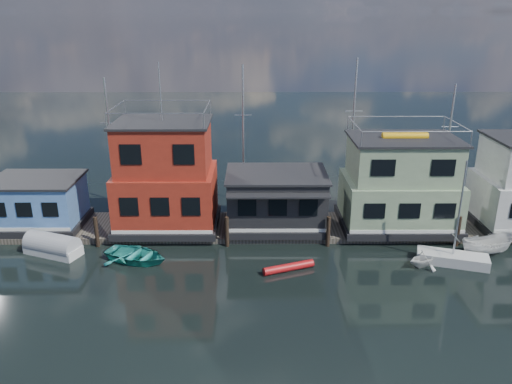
{
  "coord_description": "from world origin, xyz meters",
  "views": [
    {
      "loc": [
        -2.14,
        -22.22,
        15.41
      ],
      "look_at": [
        -1.98,
        12.0,
        3.0
      ],
      "focal_mm": 35.0,
      "sensor_mm": 36.0,
      "label": 1
    }
  ],
  "objects_px": {
    "day_sailer": "(453,258)",
    "houseboat_dark": "(276,200)",
    "houseboat_blue": "(38,203)",
    "red_kayak": "(289,267)",
    "houseboat_green": "(400,185)",
    "dinghy_teal": "(136,255)",
    "tarp_runabout": "(53,246)",
    "motorboat": "(488,245)",
    "dinghy_white": "(423,258)",
    "houseboat_red": "(166,178)"
  },
  "relations": [
    {
      "from": "houseboat_blue",
      "to": "dinghy_white",
      "type": "height_order",
      "value": "houseboat_blue"
    },
    {
      "from": "houseboat_red",
      "to": "dinghy_teal",
      "type": "relative_size",
      "value": 2.76
    },
    {
      "from": "motorboat",
      "to": "tarp_runabout",
      "type": "relative_size",
      "value": 0.94
    },
    {
      "from": "houseboat_green",
      "to": "dinghy_white",
      "type": "bearing_deg",
      "value": -88.25
    },
    {
      "from": "dinghy_teal",
      "to": "tarp_runabout",
      "type": "distance_m",
      "value": 5.94
    },
    {
      "from": "dinghy_white",
      "to": "dinghy_teal",
      "type": "xyz_separation_m",
      "value": [
        -18.51,
        0.78,
        -0.13
      ]
    },
    {
      "from": "houseboat_blue",
      "to": "red_kayak",
      "type": "relative_size",
      "value": 1.9
    },
    {
      "from": "houseboat_green",
      "to": "dinghy_white",
      "type": "relative_size",
      "value": 3.85
    },
    {
      "from": "houseboat_blue",
      "to": "tarp_runabout",
      "type": "height_order",
      "value": "houseboat_blue"
    },
    {
      "from": "houseboat_blue",
      "to": "red_kayak",
      "type": "distance_m",
      "value": 19.23
    },
    {
      "from": "houseboat_red",
      "to": "red_kayak",
      "type": "bearing_deg",
      "value": -36.57
    },
    {
      "from": "houseboat_green",
      "to": "motorboat",
      "type": "xyz_separation_m",
      "value": [
        4.96,
        -4.32,
        -2.8
      ]
    },
    {
      "from": "day_sailer",
      "to": "tarp_runabout",
      "type": "distance_m",
      "value": 26.44
    },
    {
      "from": "houseboat_green",
      "to": "dinghy_teal",
      "type": "distance_m",
      "value": 19.26
    },
    {
      "from": "dinghy_white",
      "to": "houseboat_dark",
      "type": "bearing_deg",
      "value": 31.28
    },
    {
      "from": "red_kayak",
      "to": "houseboat_blue",
      "type": "bearing_deg",
      "value": 139.94
    },
    {
      "from": "day_sailer",
      "to": "houseboat_red",
      "type": "bearing_deg",
      "value": -178.42
    },
    {
      "from": "houseboat_green",
      "to": "dinghy_white",
      "type": "height_order",
      "value": "houseboat_green"
    },
    {
      "from": "day_sailer",
      "to": "motorboat",
      "type": "bearing_deg",
      "value": 38.91
    },
    {
      "from": "day_sailer",
      "to": "tarp_runabout",
      "type": "bearing_deg",
      "value": -165.89
    },
    {
      "from": "houseboat_dark",
      "to": "red_kayak",
      "type": "relative_size",
      "value": 2.2
    },
    {
      "from": "houseboat_blue",
      "to": "houseboat_green",
      "type": "xyz_separation_m",
      "value": [
        26.5,
        0.0,
        1.34
      ]
    },
    {
      "from": "dinghy_teal",
      "to": "day_sailer",
      "type": "bearing_deg",
      "value": -69.84
    },
    {
      "from": "houseboat_green",
      "to": "motorboat",
      "type": "distance_m",
      "value": 7.15
    },
    {
      "from": "motorboat",
      "to": "dinghy_teal",
      "type": "height_order",
      "value": "motorboat"
    },
    {
      "from": "motorboat",
      "to": "houseboat_red",
      "type": "bearing_deg",
      "value": 67.76
    },
    {
      "from": "houseboat_blue",
      "to": "dinghy_teal",
      "type": "relative_size",
      "value": 1.49
    },
    {
      "from": "dinghy_white",
      "to": "tarp_runabout",
      "type": "height_order",
      "value": "tarp_runabout"
    },
    {
      "from": "houseboat_red",
      "to": "red_kayak",
      "type": "distance_m",
      "value": 11.32
    },
    {
      "from": "houseboat_dark",
      "to": "dinghy_teal",
      "type": "xyz_separation_m",
      "value": [
        -9.33,
        -4.99,
        -1.97
      ]
    },
    {
      "from": "day_sailer",
      "to": "red_kayak",
      "type": "height_order",
      "value": "day_sailer"
    },
    {
      "from": "houseboat_blue",
      "to": "houseboat_red",
      "type": "distance_m",
      "value": 9.69
    },
    {
      "from": "red_kayak",
      "to": "tarp_runabout",
      "type": "relative_size",
      "value": 0.81
    },
    {
      "from": "houseboat_red",
      "to": "motorboat",
      "type": "distance_m",
      "value": 22.63
    },
    {
      "from": "houseboat_green",
      "to": "motorboat",
      "type": "bearing_deg",
      "value": -41.09
    },
    {
      "from": "red_kayak",
      "to": "tarp_runabout",
      "type": "xyz_separation_m",
      "value": [
        -15.72,
        2.4,
        0.34
      ]
    },
    {
      "from": "motorboat",
      "to": "dinghy_white",
      "type": "bearing_deg",
      "value": 95.94
    },
    {
      "from": "day_sailer",
      "to": "houseboat_dark",
      "type": "bearing_deg",
      "value": 171.65
    },
    {
      "from": "dinghy_white",
      "to": "houseboat_blue",
      "type": "bearing_deg",
      "value": 51.2
    },
    {
      "from": "houseboat_red",
      "to": "dinghy_white",
      "type": "bearing_deg",
      "value": -18.63
    },
    {
      "from": "day_sailer",
      "to": "dinghy_white",
      "type": "bearing_deg",
      "value": -152.12
    },
    {
      "from": "dinghy_teal",
      "to": "dinghy_white",
      "type": "bearing_deg",
      "value": -71.15
    },
    {
      "from": "houseboat_dark",
      "to": "dinghy_teal",
      "type": "height_order",
      "value": "houseboat_dark"
    },
    {
      "from": "dinghy_white",
      "to": "houseboat_green",
      "type": "bearing_deg",
      "value": -24.8
    },
    {
      "from": "motorboat",
      "to": "dinghy_teal",
      "type": "distance_m",
      "value": 23.3
    },
    {
      "from": "day_sailer",
      "to": "dinghy_white",
      "type": "distance_m",
      "value": 2.09
    },
    {
      "from": "houseboat_red",
      "to": "houseboat_green",
      "type": "bearing_deg",
      "value": 0.0
    },
    {
      "from": "houseboat_blue",
      "to": "houseboat_dark",
      "type": "bearing_deg",
      "value": -0.06
    },
    {
      "from": "houseboat_blue",
      "to": "red_kayak",
      "type": "height_order",
      "value": "houseboat_blue"
    },
    {
      "from": "tarp_runabout",
      "to": "red_kayak",
      "type": "bearing_deg",
      "value": 12.58
    }
  ]
}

